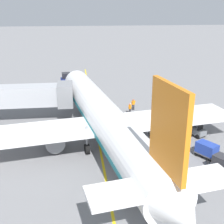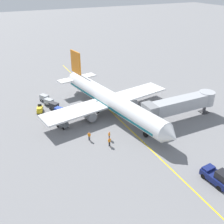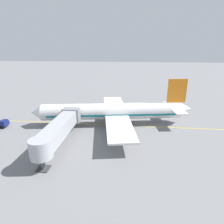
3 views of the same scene
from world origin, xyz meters
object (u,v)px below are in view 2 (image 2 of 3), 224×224
object	(u,v)px
baggage_cart_third_in_train	(49,102)
ground_crew_loader	(89,136)
baggage_tug_lead	(40,109)
baggage_tug_spare	(87,114)
ground_crew_marshaller	(109,141)
parked_airliner	(110,100)
baggage_cart_second_in_train	(54,105)
baggage_cart_front	(60,111)
pushback_tractor	(217,177)
ground_crew_wing_walker	(109,135)
baggage_tug_trailing	(63,124)
baggage_cart_tail_end	(44,97)
jet_bridge	(181,104)

from	to	relation	value
baggage_cart_third_in_train	ground_crew_loader	distance (m)	17.88
baggage_tug_lead	ground_crew_loader	size ratio (longest dim) A/B	1.62
baggage_tug_spare	ground_crew_marshaller	xyz separation A→B (m)	(0.24, 11.51, 0.24)
ground_crew_marshaller	baggage_tug_lead	bearing A→B (deg)	-65.56
parked_airliner	baggage_cart_second_in_train	bearing A→B (deg)	-34.93
baggage_cart_front	pushback_tractor	bearing A→B (deg)	115.73
ground_crew_wing_walker	ground_crew_loader	xyz separation A→B (m)	(3.39, -1.41, 0.00)
baggage_tug_trailing	baggage_tug_lead	bearing A→B (deg)	-72.13
ground_crew_wing_walker	baggage_tug_lead	bearing A→B (deg)	-60.93
pushback_tractor	baggage_tug_spare	world-z (taller)	pushback_tractor
baggage_cart_tail_end	ground_crew_wing_walker	world-z (taller)	ground_crew_wing_walker
pushback_tractor	baggage_cart_tail_end	size ratio (longest dim) A/B	1.61
baggage_tug_lead	baggage_cart_tail_end	xyz separation A→B (m)	(-2.28, -5.37, 0.24)
pushback_tractor	baggage_cart_third_in_train	xyz separation A→B (m)	(15.70, -36.05, -0.15)
baggage_cart_front	ground_crew_wing_walker	distance (m)	14.62
jet_bridge	ground_crew_marshaller	bearing A→B (deg)	7.88
ground_crew_loader	baggage_tug_lead	bearing A→B (deg)	-69.07
parked_airliner	baggage_cart_second_in_train	distance (m)	13.06
baggage_cart_front	ground_crew_loader	size ratio (longest dim) A/B	1.68
baggage_cart_second_in_train	baggage_cart_third_in_train	distance (m)	2.54
baggage_tug_spare	baggage_cart_third_in_train	bearing A→B (deg)	-57.95
baggage_tug_lead	ground_crew_wing_walker	distance (m)	18.83
baggage_cart_third_in_train	ground_crew_wing_walker	world-z (taller)	ground_crew_wing_walker
baggage_cart_third_in_train	baggage_cart_tail_end	bearing A→B (deg)	-81.52
parked_airliner	ground_crew_loader	bearing A→B (deg)	44.08
baggage_tug_lead	ground_crew_wing_walker	xyz separation A→B (m)	(-9.15, 16.46, 0.24)
parked_airliner	baggage_cart_second_in_train	size ratio (longest dim) A/B	13.08
baggage_tug_trailing	baggage_cart_third_in_train	bearing A→B (deg)	-89.90
parked_airliner	baggage_tug_spare	distance (m)	5.81
baggage_tug_spare	ground_crew_loader	size ratio (longest dim) A/B	1.55
ground_crew_wing_walker	ground_crew_loader	size ratio (longest dim) A/B	1.00
ground_crew_wing_walker	baggage_cart_front	bearing A→B (deg)	-67.96
baggage_tug_spare	baggage_cart_second_in_train	bearing A→B (deg)	-52.22
baggage_cart_second_in_train	baggage_cart_third_in_train	size ratio (longest dim) A/B	1.00
jet_bridge	baggage_cart_second_in_train	bearing A→B (deg)	-35.43
baggage_tug_trailing	jet_bridge	bearing A→B (deg)	162.01
baggage_tug_trailing	ground_crew_wing_walker	bearing A→B (deg)	128.69
baggage_tug_trailing	ground_crew_wing_walker	world-z (taller)	ground_crew_wing_walker
parked_airliner	baggage_tug_lead	distance (m)	15.78
pushback_tractor	ground_crew_marshaller	bearing A→B (deg)	-56.41
baggage_tug_lead	baggage_tug_trailing	bearing A→B (deg)	107.87
pushback_tractor	baggage_cart_tail_end	bearing A→B (deg)	-67.47
baggage_tug_trailing	baggage_cart_third_in_train	world-z (taller)	baggage_tug_trailing
baggage_tug_spare	baggage_cart_tail_end	world-z (taller)	baggage_tug_spare
jet_bridge	baggage_cart_tail_end	world-z (taller)	jet_bridge
jet_bridge	baggage_cart_third_in_train	world-z (taller)	jet_bridge
jet_bridge	ground_crew_marshaller	distance (m)	17.71
baggage_tug_trailing	baggage_cart_tail_end	distance (m)	13.81
baggage_tug_trailing	baggage_cart_front	size ratio (longest dim) A/B	0.97
parked_airliner	baggage_tug_spare	world-z (taller)	parked_airliner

